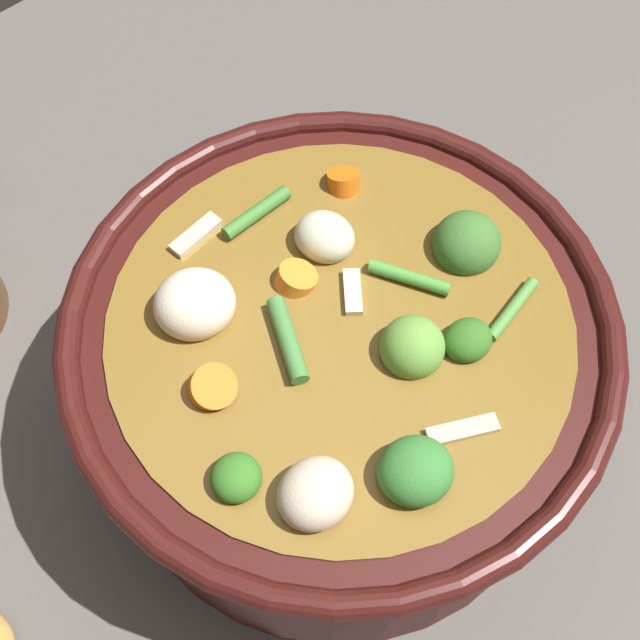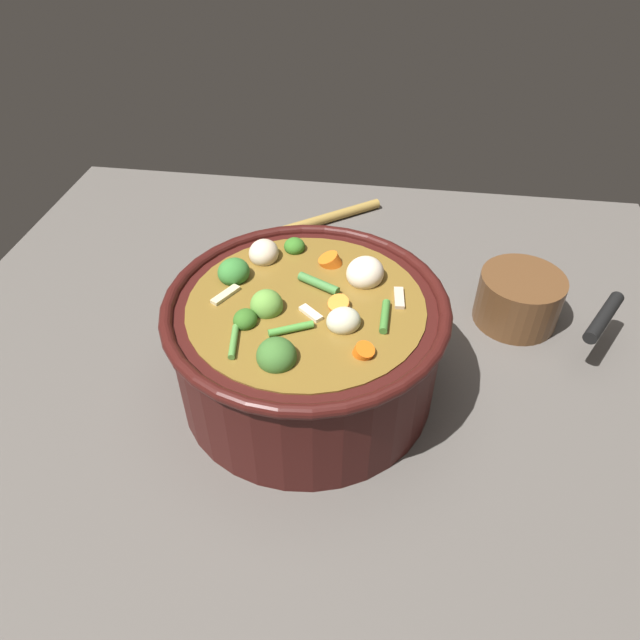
# 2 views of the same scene
# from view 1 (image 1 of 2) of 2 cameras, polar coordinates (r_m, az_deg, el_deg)

# --- Properties ---
(ground_plane) EXTENTS (1.10, 1.10, 0.00)m
(ground_plane) POSITION_cam_1_polar(r_m,az_deg,el_deg) (0.58, 1.16, -6.85)
(ground_plane) COLOR #514C47
(cooking_pot) EXTENTS (0.33, 0.33, 0.16)m
(cooking_pot) POSITION_cam_1_polar(r_m,az_deg,el_deg) (0.51, 1.31, -3.55)
(cooking_pot) COLOR #38110F
(cooking_pot) RESTS_ON ground_plane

